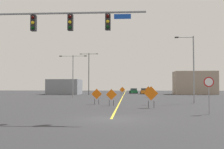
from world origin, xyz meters
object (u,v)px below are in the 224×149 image
(street_lamp_mid_left, at_px, (89,70))
(construction_sign_right_lane, at_px, (97,95))
(car_orange_mid, at_px, (144,91))
(car_green_near, at_px, (133,91))
(construction_sign_right_shoulder, at_px, (111,95))
(street_lamp_far_right, at_px, (73,72))
(traffic_signal_assembly, at_px, (48,33))
(street_lamp_near_left, at_px, (192,66))
(stop_sign, at_px, (209,88))
(construction_sign_median_near, at_px, (151,94))
(construction_sign_left_lane, at_px, (148,90))
(construction_sign_left_shoulder, at_px, (122,90))

(street_lamp_mid_left, relative_size, construction_sign_right_lane, 5.34)
(street_lamp_mid_left, relative_size, car_orange_mid, 2.07)
(street_lamp_mid_left, bearing_deg, car_orange_mid, 27.62)
(car_green_near, bearing_deg, construction_sign_right_shoulder, -94.15)
(street_lamp_far_right, bearing_deg, traffic_signal_assembly, -81.40)
(street_lamp_near_left, height_order, street_lamp_mid_left, street_lamp_mid_left)
(stop_sign, relative_size, street_lamp_near_left, 0.34)
(construction_sign_median_near, bearing_deg, street_lamp_mid_left, 108.18)
(traffic_signal_assembly, xyz_separation_m, construction_sign_left_lane, (8.89, 30.98, -4.35))
(traffic_signal_assembly, xyz_separation_m, construction_sign_right_shoulder, (3.50, 11.20, -4.51))
(street_lamp_near_left, relative_size, construction_sign_median_near, 3.92)
(street_lamp_far_right, relative_size, car_green_near, 1.63)
(street_lamp_mid_left, xyz_separation_m, construction_sign_median_near, (11.29, -34.38, -4.30))
(street_lamp_near_left, bearing_deg, construction_sign_median_near, -129.39)
(street_lamp_far_right, height_order, construction_sign_median_near, street_lamp_far_right)
(construction_sign_right_lane, bearing_deg, construction_sign_left_lane, 68.07)
(stop_sign, distance_m, street_lamp_mid_left, 42.66)
(street_lamp_far_right, bearing_deg, street_lamp_mid_left, 88.54)
(stop_sign, bearing_deg, construction_sign_right_lane, 134.89)
(construction_sign_left_lane, height_order, construction_sign_right_lane, construction_sign_left_lane)
(construction_sign_left_shoulder, distance_m, car_orange_mid, 12.78)
(construction_sign_median_near, relative_size, car_orange_mid, 0.45)
(construction_sign_median_near, distance_m, construction_sign_left_lane, 22.34)
(street_lamp_near_left, bearing_deg, construction_sign_left_shoulder, 111.53)
(construction_sign_right_shoulder, xyz_separation_m, construction_sign_left_shoulder, (0.52, 27.06, 0.06))
(construction_sign_median_near, xyz_separation_m, construction_sign_right_shoulder, (-4.01, 2.52, -0.20))
(car_green_near, bearing_deg, construction_sign_left_lane, -84.59)
(construction_sign_left_shoulder, relative_size, car_green_near, 0.41)
(stop_sign, xyz_separation_m, construction_sign_median_near, (-3.87, 5.33, -0.67))
(street_lamp_near_left, bearing_deg, construction_sign_right_lane, -168.35)
(street_lamp_far_right, xyz_separation_m, construction_sign_right_shoulder, (7.68, -16.42, -3.39))
(street_lamp_far_right, height_order, car_orange_mid, street_lamp_far_right)
(street_lamp_far_right, distance_m, car_orange_mid, 26.31)
(street_lamp_mid_left, height_order, construction_sign_right_shoulder, street_lamp_mid_left)
(stop_sign, relative_size, car_orange_mid, 0.61)
(traffic_signal_assembly, height_order, car_orange_mid, traffic_signal_assembly)
(car_orange_mid, bearing_deg, traffic_signal_assembly, -100.54)
(construction_sign_left_lane, xyz_separation_m, construction_sign_right_lane, (-7.21, -17.91, -0.16))
(construction_sign_median_near, distance_m, car_orange_mid, 41.26)
(traffic_signal_assembly, relative_size, construction_sign_right_shoulder, 5.64)
(street_lamp_mid_left, xyz_separation_m, car_green_near, (10.44, 11.59, -4.96))
(street_lamp_near_left, relative_size, car_green_near, 1.82)
(construction_sign_right_shoulder, bearing_deg, street_lamp_near_left, 23.85)
(stop_sign, relative_size, construction_sign_median_near, 1.35)
(street_lamp_far_right, height_order, street_lamp_mid_left, street_lamp_mid_left)
(car_green_near, bearing_deg, construction_sign_left_shoulder, -99.12)
(traffic_signal_assembly, bearing_deg, construction_sign_left_lane, 73.98)
(street_lamp_mid_left, relative_size, construction_sign_right_shoulder, 5.38)
(traffic_signal_assembly, relative_size, stop_sign, 3.56)
(traffic_signal_assembly, distance_m, street_lamp_mid_left, 43.23)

